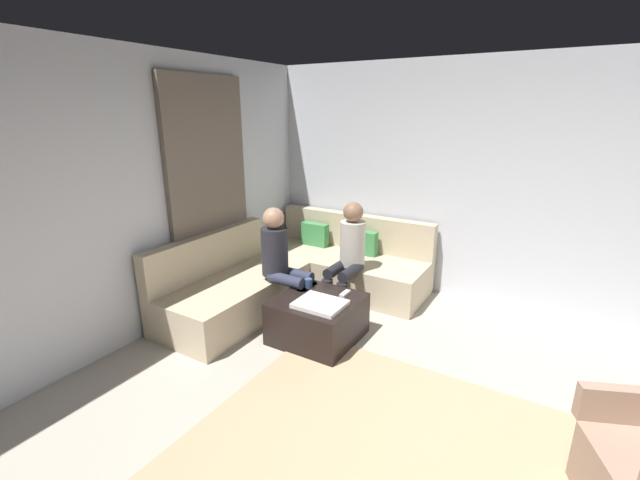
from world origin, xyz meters
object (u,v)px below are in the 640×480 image
(sectional_couch, at_px, (298,275))
(person_on_couch_back, at_px, (348,252))
(coffee_mug, at_px, (308,283))
(game_remote, at_px, (345,293))
(ottoman, at_px, (318,318))
(person_on_couch_side, at_px, (282,259))

(sectional_couch, xyz_separation_m, person_on_couch_back, (0.63, 0.06, 0.38))
(coffee_mug, height_order, game_remote, coffee_mug)
(sectional_couch, distance_m, ottoman, 0.99)
(sectional_couch, xyz_separation_m, game_remote, (0.87, -0.48, 0.15))
(ottoman, xyz_separation_m, person_on_couch_back, (-0.06, 0.75, 0.45))
(sectional_couch, bearing_deg, person_on_couch_back, 4.99)
(person_on_couch_side, bearing_deg, sectional_couch, -163.70)
(coffee_mug, bearing_deg, person_on_couch_side, 177.79)
(game_remote, height_order, person_on_couch_back, person_on_couch_back)
(sectional_couch, bearing_deg, game_remote, -28.66)
(coffee_mug, distance_m, person_on_couch_back, 0.62)
(ottoman, bearing_deg, person_on_couch_side, 160.59)
(sectional_couch, bearing_deg, ottoman, -45.14)
(game_remote, bearing_deg, person_on_couch_side, -177.84)
(person_on_couch_back, bearing_deg, coffee_mug, 74.75)
(person_on_couch_back, xyz_separation_m, person_on_couch_side, (-0.48, -0.56, 0.00))
(coffee_mug, bearing_deg, person_on_couch_back, 74.75)
(ottoman, relative_size, coffee_mug, 8.00)
(sectional_couch, relative_size, ottoman, 3.36)
(sectional_couch, xyz_separation_m, ottoman, (0.69, -0.70, -0.07))
(ottoman, bearing_deg, sectional_couch, 134.86)
(ottoman, bearing_deg, game_remote, 50.71)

